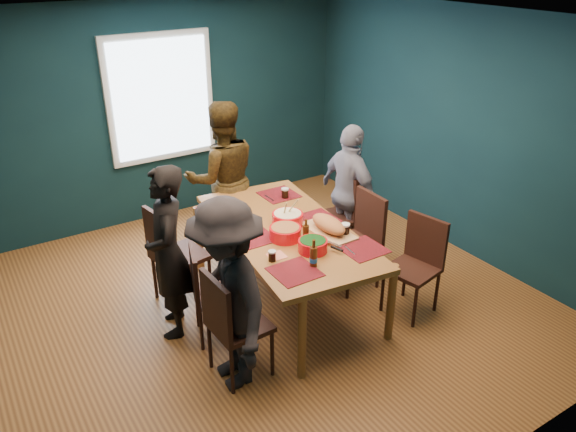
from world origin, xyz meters
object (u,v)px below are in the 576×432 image
at_px(chair_left_mid, 207,287).
at_px(person_back, 223,179).
at_px(bowl_herbs, 313,245).
at_px(person_far_left, 168,253).
at_px(cutting_board, 329,226).
at_px(person_near_left, 228,296).
at_px(person_right, 350,193).
at_px(bowl_dumpling, 288,218).
at_px(bowl_salad, 285,232).
at_px(chair_right_mid, 361,233).
at_px(dining_table, 286,236).
at_px(chair_left_near, 229,319).
at_px(chair_right_far, 337,210).
at_px(chair_left_far, 171,250).
at_px(chair_right_near, 418,258).

relative_size(chair_left_mid, person_back, 0.52).
bearing_deg(bowl_herbs, person_far_left, 147.50).
bearing_deg(cutting_board, person_near_left, -163.17).
height_order(person_right, bowl_dumpling, person_right).
bearing_deg(person_back, person_right, 154.66).
xyz_separation_m(person_far_left, bowl_dumpling, (1.16, -0.13, 0.08)).
distance_m(person_right, bowl_herbs, 1.48).
bearing_deg(person_near_left, bowl_herbs, 108.16).
height_order(bowl_salad, cutting_board, cutting_board).
xyz_separation_m(chair_left_mid, chair_right_mid, (1.73, -0.00, 0.05)).
distance_m(person_back, bowl_herbs, 1.81).
height_order(dining_table, person_back, person_back).
distance_m(chair_left_mid, person_back, 1.70).
height_order(chair_right_mid, person_back, person_back).
height_order(chair_left_near, chair_right_far, chair_right_far).
bearing_deg(chair_left_mid, person_near_left, -79.72).
xyz_separation_m(person_far_left, person_back, (1.10, 1.13, 0.07)).
bearing_deg(chair_left_far, bowl_dumpling, -37.11).
xyz_separation_m(chair_left_mid, chair_right_far, (1.88, 0.59, 0.04)).
xyz_separation_m(person_far_left, cutting_board, (1.39, -0.47, 0.09)).
xyz_separation_m(bowl_salad, bowl_herbs, (0.08, -0.32, -0.00)).
distance_m(person_back, bowl_salad, 1.49).
bearing_deg(bowl_salad, dining_table, 56.40).
height_order(person_far_left, person_near_left, person_near_left).
bearing_deg(person_far_left, cutting_board, 90.94).
bearing_deg(chair_right_far, cutting_board, -123.95).
distance_m(chair_left_far, chair_left_near, 1.25).
height_order(chair_left_far, cutting_board, chair_left_far).
bearing_deg(cutting_board, person_back, 98.92).
xyz_separation_m(chair_left_mid, bowl_herbs, (0.85, -0.39, 0.35)).
relative_size(chair_right_far, person_far_left, 0.61).
height_order(person_back, bowl_salad, person_back).
height_order(chair_right_mid, cutting_board, chair_right_mid).
bearing_deg(dining_table, chair_right_mid, -0.18).
bearing_deg(cutting_board, person_far_left, 159.77).
distance_m(dining_table, bowl_salad, 0.25).
relative_size(chair_right_mid, chair_right_near, 1.05).
bearing_deg(person_right, person_far_left, 96.62).
height_order(dining_table, bowl_dumpling, bowl_dumpling).
xyz_separation_m(chair_left_far, chair_right_near, (1.95, -1.34, -0.04)).
bearing_deg(chair_right_near, chair_left_mid, 148.78).
xyz_separation_m(person_back, person_right, (1.12, -0.88, -0.11)).
bearing_deg(person_right, chair_left_mid, 105.31).
relative_size(dining_table, chair_right_mid, 2.27).
xyz_separation_m(dining_table, bowl_herbs, (-0.04, -0.50, 0.14)).
relative_size(dining_table, bowl_salad, 7.83).
distance_m(chair_right_near, bowl_herbs, 1.13).
distance_m(chair_right_mid, person_far_left, 1.98).
bearing_deg(chair_right_far, dining_table, -145.46).
distance_m(chair_right_mid, chair_right_near, 0.68).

